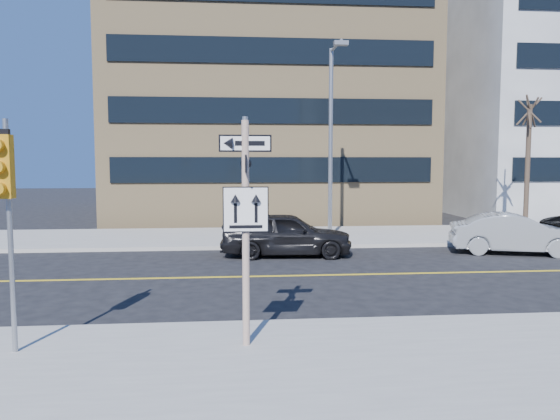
{
  "coord_description": "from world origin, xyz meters",
  "views": [
    {
      "loc": [
        -0.26,
        -12.07,
        3.44
      ],
      "look_at": [
        1.2,
        4.0,
        1.99
      ],
      "focal_mm": 35.0,
      "sensor_mm": 36.0,
      "label": 1
    }
  ],
  "objects": [
    {
      "name": "parked_car_b",
      "position": [
        10.26,
        7.17,
        0.75
      ],
      "size": [
        2.83,
        4.83,
        1.51
      ],
      "primitive_type": "imported",
      "rotation": [
        0.0,
        0.0,
        1.28
      ],
      "color": "gray",
      "rests_on": "ground"
    },
    {
      "name": "parked_car_a",
      "position": [
        1.74,
        7.47,
        0.81
      ],
      "size": [
        2.17,
        4.84,
        1.61
      ],
      "primitive_type": "imported",
      "rotation": [
        0.0,
        0.0,
        1.51
      ],
      "color": "black",
      "rests_on": "ground"
    },
    {
      "name": "street_tree_west",
      "position": [
        13.0,
        11.3,
        5.52
      ],
      "size": [
        1.8,
        1.8,
        6.35
      ],
      "color": "#392B21",
      "rests_on": "far_sidewalk"
    },
    {
      "name": "building_brick",
      "position": [
        2.0,
        25.0,
        9.0
      ],
      "size": [
        18.0,
        18.0,
        18.0
      ],
      "primitive_type": "cube",
      "color": "tan",
      "rests_on": "ground"
    },
    {
      "name": "traffic_signal",
      "position": [
        -4.0,
        -2.66,
        3.03
      ],
      "size": [
        0.32,
        0.45,
        4.0
      ],
      "color": "gray",
      "rests_on": "near_sidewalk"
    },
    {
      "name": "streetlight_a",
      "position": [
        4.0,
        10.76,
        4.76
      ],
      "size": [
        0.55,
        2.25,
        8.0
      ],
      "color": "gray",
      "rests_on": "far_sidewalk"
    },
    {
      "name": "ground",
      "position": [
        0.0,
        0.0,
        0.0
      ],
      "size": [
        120.0,
        120.0,
        0.0
      ],
      "primitive_type": "plane",
      "color": "black",
      "rests_on": "ground"
    },
    {
      "name": "sign_pole",
      "position": [
        0.0,
        -2.51,
        2.44
      ],
      "size": [
        0.92,
        0.92,
        4.06
      ],
      "color": "silver",
      "rests_on": "near_sidewalk"
    }
  ]
}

